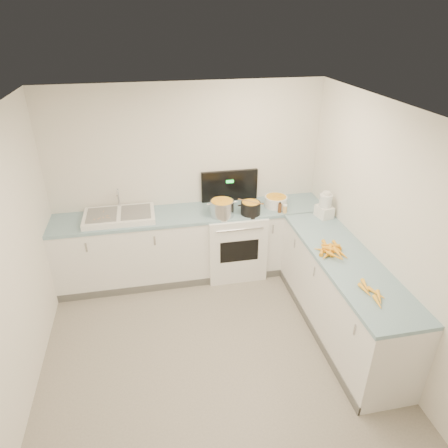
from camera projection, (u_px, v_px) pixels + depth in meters
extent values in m
cube|color=white|center=(193.00, 245.00, 5.33)|extent=(3.50, 0.60, 0.90)
cube|color=#82A8B8|center=(192.00, 214.00, 5.11)|extent=(3.50, 0.62, 0.04)
cube|color=white|center=(341.00, 296.00, 4.37)|extent=(0.60, 2.20, 0.90)
cube|color=#82A8B8|center=(347.00, 260.00, 4.15)|extent=(0.62, 2.20, 0.04)
cube|color=white|center=(234.00, 242.00, 5.41)|extent=(0.76, 0.65, 0.90)
cube|color=black|center=(229.00, 186.00, 5.34)|extent=(0.76, 0.05, 0.42)
cube|color=white|center=(119.00, 216.00, 4.93)|extent=(0.86, 0.52, 0.07)
cube|color=slate|center=(102.00, 215.00, 4.88)|extent=(0.36, 0.42, 0.01)
cube|color=slate|center=(136.00, 212.00, 4.95)|extent=(0.36, 0.42, 0.01)
cylinder|color=silver|center=(118.00, 197.00, 5.05)|extent=(0.03, 0.03, 0.24)
cylinder|color=silver|center=(222.00, 209.00, 4.98)|extent=(0.31, 0.31, 0.22)
cylinder|color=black|center=(251.00, 209.00, 5.03)|extent=(0.28, 0.28, 0.18)
cylinder|color=#AD7A47|center=(251.00, 202.00, 4.99)|extent=(0.28, 0.22, 0.01)
cylinder|color=white|center=(276.00, 201.00, 5.23)|extent=(0.36, 0.36, 0.14)
cylinder|color=#593319|center=(280.00, 208.00, 5.07)|extent=(0.05, 0.05, 0.12)
cylinder|color=#E5B266|center=(285.00, 209.00, 5.07)|extent=(0.05, 0.05, 0.09)
cube|color=white|center=(324.00, 212.00, 4.95)|extent=(0.21, 0.23, 0.15)
cylinder|color=silver|center=(326.00, 201.00, 4.88)|extent=(0.16, 0.16, 0.16)
cylinder|color=white|center=(327.00, 193.00, 4.84)|extent=(0.09, 0.09, 0.04)
cone|color=#FFAA1F|center=(332.00, 248.00, 4.28)|extent=(0.19, 0.09, 0.04)
cone|color=#FFAA1F|center=(337.00, 246.00, 4.34)|extent=(0.04, 0.19, 0.04)
cone|color=#FFAA1F|center=(329.00, 251.00, 4.23)|extent=(0.16, 0.16, 0.04)
cone|color=#FFAA1F|center=(322.00, 250.00, 4.24)|extent=(0.15, 0.20, 0.04)
cone|color=#FFAA1F|center=(332.00, 252.00, 4.22)|extent=(0.11, 0.16, 0.04)
cone|color=#FFAA1F|center=(322.00, 250.00, 4.25)|extent=(0.16, 0.11, 0.04)
cone|color=#FFAA1F|center=(329.00, 247.00, 4.29)|extent=(0.20, 0.16, 0.04)
cone|color=#FFAA1F|center=(326.00, 250.00, 4.23)|extent=(0.08, 0.20, 0.05)
cone|color=#FFAA1F|center=(327.00, 256.00, 4.15)|extent=(0.16, 0.14, 0.04)
cone|color=#FFAA1F|center=(342.00, 253.00, 4.19)|extent=(0.08, 0.20, 0.05)
cone|color=#FFAA1F|center=(332.00, 250.00, 4.20)|extent=(0.17, 0.16, 0.04)
cone|color=#FFAA1F|center=(331.00, 245.00, 4.27)|extent=(0.20, 0.11, 0.04)
cone|color=#FFAA1F|center=(338.00, 253.00, 4.11)|extent=(0.05, 0.21, 0.04)
cone|color=#FFAA1F|center=(335.00, 256.00, 4.08)|extent=(0.13, 0.18, 0.04)
cone|color=#FFAA1F|center=(330.00, 249.00, 4.22)|extent=(0.12, 0.18, 0.05)
cone|color=#FFAA1F|center=(326.00, 245.00, 4.30)|extent=(0.06, 0.18, 0.04)
cone|color=#FFAA1F|center=(328.00, 247.00, 4.26)|extent=(0.13, 0.20, 0.04)
cone|color=#FFAE26|center=(378.00, 302.00, 3.49)|extent=(0.07, 0.17, 0.04)
cone|color=#FFAE26|center=(379.00, 297.00, 3.55)|extent=(0.10, 0.18, 0.04)
cone|color=#FFAE26|center=(376.00, 293.00, 3.60)|extent=(0.10, 0.19, 0.04)
cone|color=#FFAE26|center=(365.00, 290.00, 3.64)|extent=(0.05, 0.19, 0.04)
cone|color=#FFAE26|center=(365.00, 286.00, 3.70)|extent=(0.07, 0.18, 0.04)
cube|color=tan|center=(104.00, 211.00, 4.95)|extent=(0.02, 0.04, 0.00)
cube|color=tan|center=(107.00, 216.00, 4.84)|extent=(0.03, 0.02, 0.00)
cube|color=tan|center=(108.00, 218.00, 4.79)|extent=(0.05, 0.03, 0.00)
cube|color=tan|center=(94.00, 219.00, 4.75)|extent=(0.01, 0.04, 0.00)
cube|color=tan|center=(99.00, 218.00, 4.77)|extent=(0.04, 0.04, 0.00)
cube|color=tan|center=(95.00, 217.00, 4.82)|extent=(0.04, 0.01, 0.00)
cube|color=tan|center=(92.00, 220.00, 4.75)|extent=(0.03, 0.01, 0.00)
cube|color=tan|center=(103.00, 218.00, 4.80)|extent=(0.02, 0.05, 0.00)
cube|color=tan|center=(104.00, 216.00, 4.84)|extent=(0.04, 0.02, 0.00)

